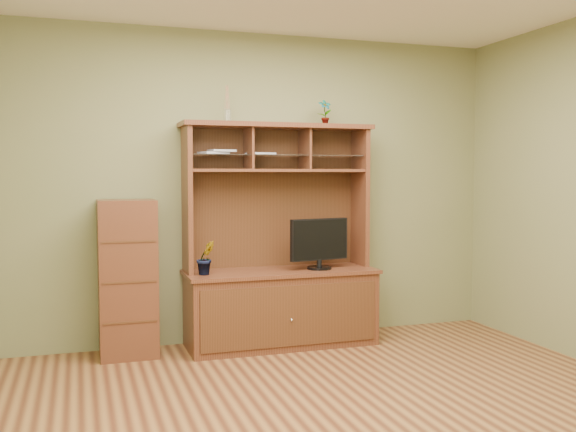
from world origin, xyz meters
name	(u,v)px	position (x,y,z in m)	size (l,w,h in m)	color
room	(344,194)	(0.00, 0.00, 1.35)	(4.54, 4.04, 2.74)	#4E2816
media_hutch	(280,284)	(0.14, 1.73, 0.52)	(1.66, 0.61, 1.90)	#412012
monitor	(319,243)	(0.47, 1.65, 0.88)	(0.55, 0.21, 0.44)	black
orchid_plant	(206,258)	(-0.52, 1.65, 0.79)	(0.15, 0.12, 0.28)	#22551D
top_plant	(325,112)	(0.58, 1.80, 2.01)	(0.12, 0.08, 0.23)	#356021
reed_diffuser	(227,108)	(-0.29, 1.80, 2.02)	(0.06, 0.06, 0.31)	silver
magazines	(231,153)	(-0.26, 1.81, 1.65)	(0.66, 0.23, 0.04)	#9D9DA1
side_cabinet	(128,278)	(-1.13, 1.78, 0.63)	(0.45, 0.41, 1.26)	#412012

